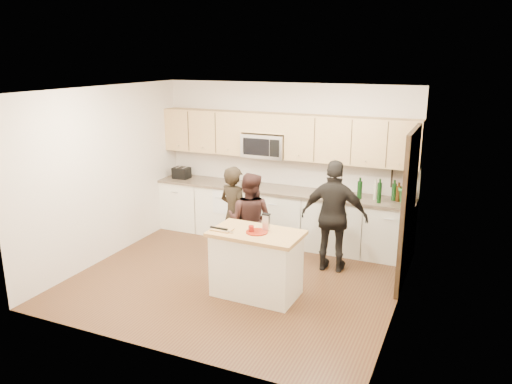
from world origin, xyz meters
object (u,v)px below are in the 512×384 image
at_px(woman_right, 334,217).
at_px(woman_center, 250,220).
at_px(island, 256,263).
at_px(woman_left, 234,215).
at_px(toaster, 182,173).

bearing_deg(woman_right, woman_center, 11.10).
bearing_deg(island, woman_left, 132.17).
distance_m(woman_left, woman_right, 1.53).
distance_m(toaster, woman_center, 2.22).
bearing_deg(woman_right, toaster, -18.37).
height_order(island, woman_center, woman_center).
relative_size(toaster, woman_center, 0.20).
bearing_deg(woman_left, toaster, -14.33).
height_order(toaster, woman_left, woman_left).
height_order(island, woman_left, woman_left).
bearing_deg(woman_left, woman_right, -149.19).
distance_m(woman_left, woman_center, 0.28).
xyz_separation_m(island, toaster, (-2.39, 2.00, 0.59)).
bearing_deg(woman_left, island, 150.01).
bearing_deg(toaster, island, -39.94).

